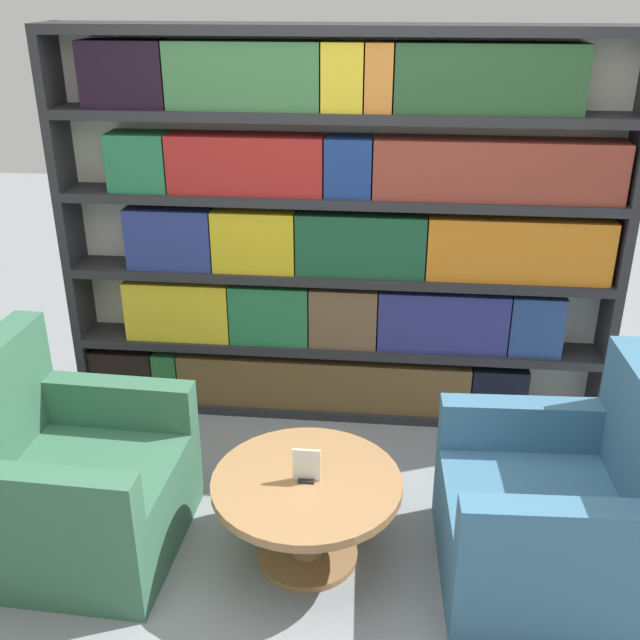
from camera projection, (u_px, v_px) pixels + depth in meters
ground_plane at (306, 593)px, 3.10m from camera, size 14.00×14.00×0.00m
bookshelf at (339, 238)px, 4.02m from camera, size 2.99×0.30×2.13m
armchair_left at (70, 484)px, 3.26m from camera, size 0.87×0.86×0.94m
armchair_right at (558, 516)px, 3.07m from camera, size 0.87×0.86×0.94m
coffee_table at (307, 502)px, 3.18m from camera, size 0.81×0.81×0.41m
table_sign at (307, 467)px, 3.10m from camera, size 0.12×0.06×0.15m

